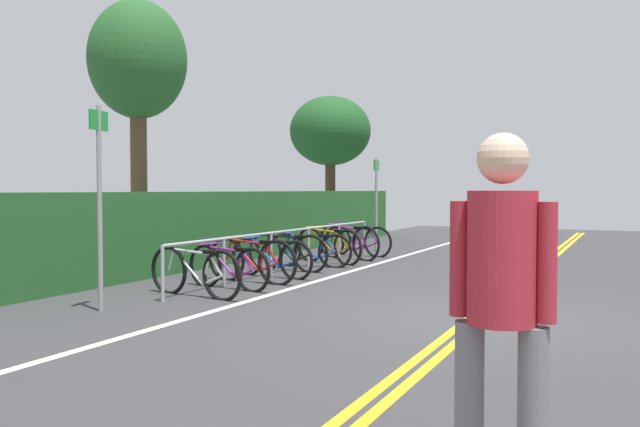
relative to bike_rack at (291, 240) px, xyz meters
The scene contains 20 objects.
ground_plane 4.97m from the bike_rack, 124.92° to the right, with size 36.91×12.73×0.05m, color #353538.
centre_line_yellow_inner 5.03m from the bike_rack, 124.40° to the right, with size 33.22×0.10×0.00m, color gold.
centre_line_yellow_outer 4.90m from the bike_rack, 125.46° to the right, with size 33.22×0.10×0.00m, color gold.
bike_lane_stripe_white 3.05m from the bike_rack, 160.38° to the right, with size 33.22×0.12×0.00m, color white.
bike_rack is the anchor object (origin of this frame).
bicycle_0 3.10m from the bike_rack, behind, with size 0.46×1.76×0.74m.
bicycle_1 2.30m from the bike_rack, behind, with size 0.47×1.65×0.71m.
bicycle_2 1.57m from the bike_rack, behind, with size 0.46×1.77×0.77m.
bicycle_3 0.90m from the bike_rack, behind, with size 0.46×1.74×0.71m.
bicycle_4 0.25m from the bike_rack, 84.08° to the left, with size 0.46×1.68×0.74m.
bicycle_5 0.79m from the bike_rack, ahead, with size 0.51×1.67×0.70m.
bicycle_6 1.55m from the bike_rack, ahead, with size 0.67×1.74×0.77m.
bicycle_7 2.42m from the bike_rack, ahead, with size 0.69×1.70×0.79m.
bicycle_8 3.16m from the bike_rack, ahead, with size 0.46×1.75×0.73m.
pedestrian 9.04m from the bike_rack, 145.42° to the right, with size 0.32×0.49×1.77m.
sign_post_near 4.59m from the bike_rack, behind, with size 0.36×0.09×2.53m.
sign_post_far 4.47m from the bike_rack, ahead, with size 0.36×0.06×2.28m.
hedge_backdrop 2.58m from the bike_rack, 54.35° to the left, with size 16.24×0.89×1.47m, color #235626.
tree_mid 5.33m from the bike_rack, 84.39° to the left, with size 2.08×2.08×5.54m.
tree_far_right 9.30m from the bike_rack, 20.18° to the left, with size 2.58×2.58×4.47m.
Camera 1 is at (-7.69, -1.63, 1.51)m, focal length 36.53 mm.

